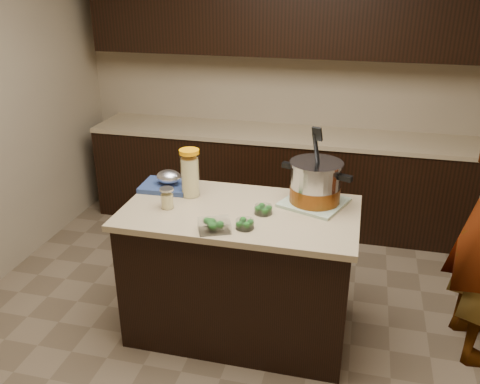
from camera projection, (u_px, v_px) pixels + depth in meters
name	position (u px, v px, depth m)	size (l,w,h in m)	color
ground_plane	(240.00, 327.00, 3.51)	(4.00, 4.00, 0.00)	brown
room_shell	(240.00, 78.00, 2.82)	(4.04, 4.04, 2.72)	tan
back_cabinets	(285.00, 127.00, 4.68)	(3.60, 0.63, 2.33)	black
island	(240.00, 271.00, 3.33)	(1.46, 0.81, 0.90)	black
dish_towel	(314.00, 202.00, 3.22)	(0.36, 0.36, 0.02)	#628A5D
stock_pot	(315.00, 185.00, 3.18)	(0.45, 0.43, 0.48)	#B7B7BC
lemonade_pitcher	(190.00, 175.00, 3.29)	(0.17, 0.17, 0.31)	#D8C884
mason_jar	(167.00, 199.00, 3.15)	(0.11, 0.11, 0.14)	#D8C884
broccoli_tub_left	(263.00, 210.00, 3.09)	(0.13, 0.13, 0.05)	silver
broccoli_tub_right	(245.00, 225.00, 2.91)	(0.13, 0.13, 0.05)	silver
broccoli_tub_rect	(214.00, 226.00, 2.88)	(0.22, 0.19, 0.06)	silver
blue_tray	(167.00, 183.00, 3.44)	(0.33, 0.27, 0.12)	navy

